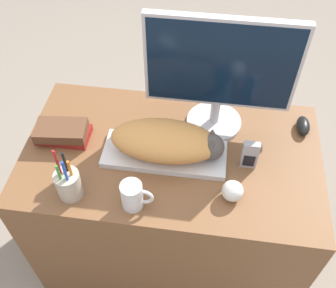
# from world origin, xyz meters

# --- Properties ---
(desk) EXTENTS (1.12, 0.65, 0.78)m
(desk) POSITION_xyz_m (0.00, 0.32, 0.39)
(desk) COLOR brown
(desk) RESTS_ON ground_plane
(keyboard) EXTENTS (0.45, 0.17, 0.02)m
(keyboard) POSITION_xyz_m (-0.02, 0.30, 0.79)
(keyboard) COLOR silver
(keyboard) RESTS_ON desk
(cat) EXTENTS (0.41, 0.19, 0.13)m
(cat) POSITION_xyz_m (-0.01, 0.30, 0.86)
(cat) COLOR #D18C47
(cat) RESTS_ON keyboard
(monitor) EXTENTS (0.54, 0.22, 0.47)m
(monitor) POSITION_xyz_m (0.15, 0.49, 1.04)
(monitor) COLOR #B7B7BC
(monitor) RESTS_ON desk
(computer_mouse) EXTENTS (0.05, 0.10, 0.04)m
(computer_mouse) POSITION_xyz_m (0.49, 0.51, 0.80)
(computer_mouse) COLOR black
(computer_mouse) RESTS_ON desk
(coffee_mug) EXTENTS (0.11, 0.07, 0.11)m
(coffee_mug) POSITION_xyz_m (-0.09, 0.08, 0.83)
(coffee_mug) COLOR silver
(coffee_mug) RESTS_ON desk
(pen_cup) EXTENTS (0.09, 0.09, 0.22)m
(pen_cup) POSITION_xyz_m (-0.32, 0.09, 0.83)
(pen_cup) COLOR #B2A893
(pen_cup) RESTS_ON desk
(baseball) EXTENTS (0.07, 0.07, 0.07)m
(baseball) POSITION_xyz_m (0.23, 0.15, 0.81)
(baseball) COLOR silver
(baseball) RESTS_ON desk
(phone) EXTENTS (0.06, 0.03, 0.12)m
(phone) POSITION_xyz_m (0.28, 0.30, 0.84)
(phone) COLOR #99999E
(phone) RESTS_ON desk
(book_stack) EXTENTS (0.20, 0.13, 0.07)m
(book_stack) POSITION_xyz_m (-0.42, 0.33, 0.81)
(book_stack) COLOR maroon
(book_stack) RESTS_ON desk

